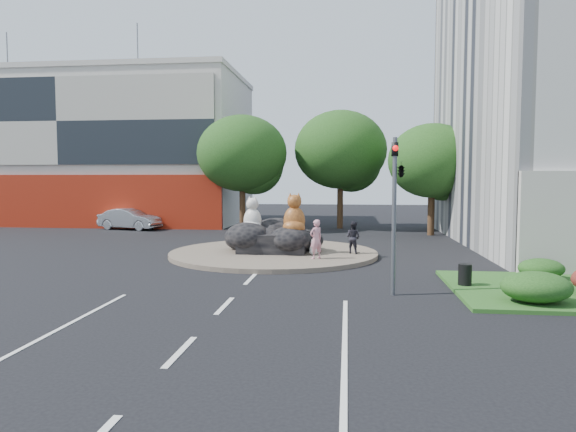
% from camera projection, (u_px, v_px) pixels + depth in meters
% --- Properties ---
extents(ground, '(120.00, 120.00, 0.00)m').
position_uv_depth(ground, '(225.00, 306.00, 14.95)').
color(ground, black).
rests_on(ground, ground).
extents(roundabout_island, '(10.00, 10.00, 0.20)m').
position_uv_depth(roundabout_island, '(274.00, 253.00, 24.85)').
color(roundabout_island, brown).
rests_on(roundabout_island, ground).
extents(rock_plinth, '(3.20, 2.60, 0.90)m').
position_uv_depth(rock_plinth, '(274.00, 242.00, 24.81)').
color(rock_plinth, black).
rests_on(rock_plinth, roundabout_island).
extents(shophouse_block, '(25.20, 12.30, 17.40)m').
position_uv_depth(shophouse_block, '(97.00, 150.00, 44.22)').
color(shophouse_block, beige).
rests_on(shophouse_block, ground).
extents(tree_left, '(6.46, 6.46, 8.27)m').
position_uv_depth(tree_left, '(243.00, 157.00, 36.88)').
color(tree_left, '#382314').
rests_on(tree_left, ground).
extents(tree_mid, '(6.84, 6.84, 8.76)m').
position_uv_depth(tree_mid, '(341.00, 154.00, 38.03)').
color(tree_mid, '#382314').
rests_on(tree_mid, ground).
extents(tree_right, '(5.70, 5.70, 7.30)m').
position_uv_depth(tree_right, '(433.00, 165.00, 33.45)').
color(tree_right, '#382314').
rests_on(tree_right, ground).
extents(hedge_near_green, '(2.00, 1.60, 0.90)m').
position_uv_depth(hedge_near_green, '(536.00, 287.00, 14.86)').
color(hedge_near_green, '#193E13').
rests_on(hedge_near_green, grass_verge).
extents(hedge_back_green, '(1.60, 1.28, 0.72)m').
position_uv_depth(hedge_back_green, '(541.00, 268.00, 18.46)').
color(hedge_back_green, '#193E13').
rests_on(hedge_back_green, grass_verge).
extents(traffic_light, '(0.44, 1.24, 5.00)m').
position_uv_depth(traffic_light, '(398.00, 181.00, 16.08)').
color(traffic_light, '#595B60').
rests_on(traffic_light, ground).
extents(street_lamp, '(2.34, 0.22, 8.06)m').
position_uv_depth(street_lamp, '(575.00, 158.00, 21.07)').
color(street_lamp, '#595B60').
rests_on(street_lamp, ground).
extents(cat_white, '(1.38, 1.32, 1.78)m').
position_uv_depth(cat_white, '(252.00, 214.00, 24.80)').
color(cat_white, beige).
rests_on(cat_white, rock_plinth).
extents(cat_tabby, '(1.19, 1.04, 1.96)m').
position_uv_depth(cat_tabby, '(294.00, 213.00, 24.09)').
color(cat_tabby, '#C46129').
rests_on(cat_tabby, rock_plinth).
extents(kitten_calico, '(0.68, 0.68, 0.86)m').
position_uv_depth(kitten_calico, '(242.00, 244.00, 24.03)').
color(kitten_calico, beige).
rests_on(kitten_calico, roundabout_island).
extents(kitten_white, '(0.58, 0.56, 0.74)m').
position_uv_depth(kitten_white, '(313.00, 247.00, 23.65)').
color(kitten_white, beige).
rests_on(kitten_white, roundabout_island).
extents(pedestrian_pink, '(0.75, 0.72, 1.72)m').
position_uv_depth(pedestrian_pink, '(316.00, 239.00, 22.47)').
color(pedestrian_pink, '#C88190').
rests_on(pedestrian_pink, roundabout_island).
extents(pedestrian_dark, '(0.93, 0.87, 1.52)m').
position_uv_depth(pedestrian_dark, '(353.00, 237.00, 24.08)').
color(pedestrian_dark, black).
rests_on(pedestrian_dark, roundabout_island).
extents(parked_car, '(4.91, 2.66, 1.54)m').
position_uv_depth(parked_car, '(130.00, 219.00, 37.39)').
color(parked_car, '#9B9DA2').
rests_on(parked_car, ground).
extents(litter_bin, '(0.56, 0.56, 0.71)m').
position_uv_depth(litter_bin, '(465.00, 275.00, 17.30)').
color(litter_bin, black).
rests_on(litter_bin, grass_verge).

